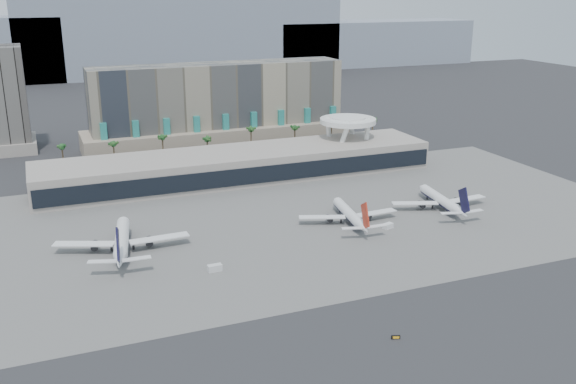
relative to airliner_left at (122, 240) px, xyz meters
name	(u,v)px	position (x,y,z in m)	size (l,w,h in m)	color
ground	(359,281)	(58.65, -46.67, -3.78)	(900.00, 900.00, 0.00)	#232326
apron_pad	(286,219)	(58.65, 8.33, -3.75)	(260.00, 130.00, 0.06)	#5B5B59
mountain_ridge	(149,42)	(86.52, 423.33, 26.11)	(680.00, 60.00, 70.00)	gray
hotel	(219,112)	(68.65, 127.74, 13.03)	(140.00, 30.00, 42.00)	gray
terminal	(239,164)	(58.65, 63.17, 2.73)	(170.00, 32.50, 14.50)	#AFA49A
saucer_structure	(348,124)	(113.65, 69.33, 14.67)	(26.00, 26.00, 21.89)	white
palm_row	(231,137)	(65.65, 98.33, 6.71)	(157.80, 2.80, 13.10)	brown
airliner_left	(122,240)	(0.00, 0.00, 0.00)	(41.58, 43.15, 14.99)	white
airliner_centre	(350,214)	(77.71, -3.65, -0.55)	(35.68, 36.98, 12.82)	white
airliner_right	(441,200)	(116.23, -3.02, -0.40)	(37.41, 38.74, 13.41)	white
service_vehicle_a	(215,268)	(22.84, -25.12, -2.76)	(4.16, 2.03, 2.03)	silver
service_vehicle_b	(388,226)	(87.43, -13.59, -2.87)	(3.55, 2.03, 1.82)	silver
taxiway_sign	(396,337)	(52.10, -77.59, -3.30)	(2.13, 0.96, 0.98)	black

